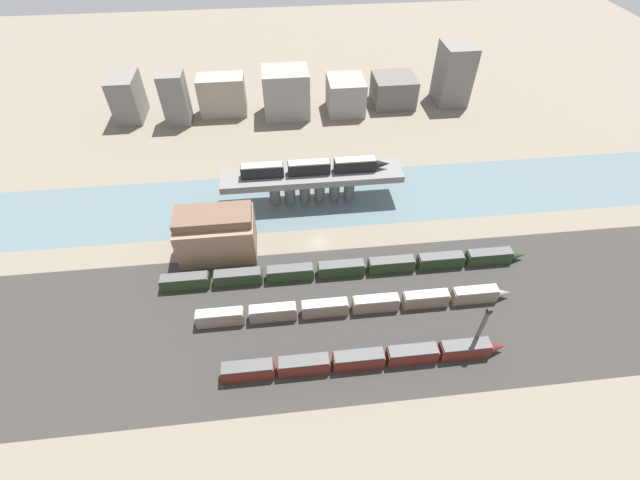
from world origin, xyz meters
TOP-DOWN VIEW (x-y plane):
  - ground_plane at (0.00, 0.00)m, footprint 400.00×400.00m
  - railbed_yard at (0.00, -24.00)m, footprint 280.00×42.00m
  - river_water at (0.00, 18.58)m, footprint 320.00×26.28m
  - bridge at (0.00, 18.58)m, footprint 51.44×9.32m
  - train_on_bridge at (0.65, 18.58)m, footprint 42.00×2.90m
  - train_yard_near at (5.51, -36.36)m, footprint 59.34×2.98m
  - train_yard_mid at (5.91, -22.73)m, footprint 72.95×2.64m
  - train_yard_far at (5.72, -11.32)m, footprint 91.26×2.92m
  - warehouse_building at (-26.03, -0.04)m, footprint 19.21×11.90m
  - signal_tower at (29.65, -34.80)m, footprint 1.00×0.89m
  - city_block_far_left at (-62.68, 74.59)m, footprint 9.39×14.91m
  - city_block_left at (-44.50, 68.97)m, footprint 8.69×8.26m
  - city_block_center at (-28.35, 74.06)m, footprint 16.99×9.26m
  - city_block_right at (-4.62, 70.72)m, footprint 16.68×13.73m
  - city_block_far_right at (17.70, 70.99)m, footprint 13.43×14.92m
  - city_block_tall at (37.09, 74.58)m, footprint 15.75×14.58m
  - city_block_low at (59.79, 74.16)m, footprint 11.55×13.42m

SIDE VIEW (x-z plane):
  - ground_plane at x=0.00m, z-range 0.00..0.00m
  - river_water at x=0.00m, z-range 0.00..0.01m
  - railbed_yard at x=0.00m, z-range 0.00..0.01m
  - train_yard_far at x=5.72m, z-range -0.03..3.71m
  - train_yard_mid at x=5.91m, z-range -0.03..3.92m
  - train_yard_near at x=5.51m, z-range -0.04..3.93m
  - city_block_tall at x=37.09m, z-range 0.00..10.83m
  - warehouse_building at x=-26.03m, z-range -0.32..12.79m
  - city_block_far_right at x=17.70m, z-range 0.00..12.52m
  - signal_tower at x=29.65m, z-range -0.06..13.45m
  - bridge at x=0.00m, z-range 2.29..11.79m
  - city_block_center at x=-28.35m, z-range 0.00..14.28m
  - city_block_far_left at x=-62.68m, z-range 0.00..15.89m
  - city_block_right at x=-4.62m, z-range 0.00..17.04m
  - city_block_left at x=-44.50m, z-range 0.00..18.47m
  - city_block_low at x=59.79m, z-range 0.00..22.06m
  - train_on_bridge at x=0.65m, z-range 9.45..13.26m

